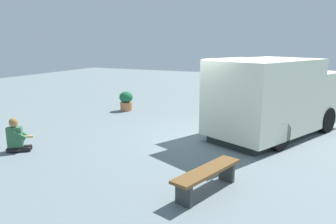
{
  "coord_description": "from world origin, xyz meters",
  "views": [
    {
      "loc": [
        9.28,
        2.91,
        2.87
      ],
      "look_at": [
        1.73,
        -0.65,
        1.05
      ],
      "focal_mm": 34.8,
      "sensor_mm": 36.0,
      "label": 1
    }
  ],
  "objects_px": {
    "food_truck": "(275,99)",
    "person_customer": "(16,138)",
    "planter_flowering_far": "(126,101)",
    "plaza_bench": "(207,175)"
  },
  "relations": [
    {
      "from": "food_truck",
      "to": "plaza_bench",
      "type": "xyz_separation_m",
      "value": [
        4.66,
        -0.59,
        -0.77
      ]
    },
    {
      "from": "person_customer",
      "to": "plaza_bench",
      "type": "relative_size",
      "value": 0.5
    },
    {
      "from": "planter_flowering_far",
      "to": "person_customer",
      "type": "bearing_deg",
      "value": 1.73
    },
    {
      "from": "planter_flowering_far",
      "to": "plaza_bench",
      "type": "bearing_deg",
      "value": 43.47
    },
    {
      "from": "food_truck",
      "to": "person_customer",
      "type": "height_order",
      "value": "food_truck"
    },
    {
      "from": "person_customer",
      "to": "food_truck",
      "type": "bearing_deg",
      "value": 127.18
    },
    {
      "from": "food_truck",
      "to": "person_customer",
      "type": "distance_m",
      "value": 7.5
    },
    {
      "from": "food_truck",
      "to": "planter_flowering_far",
      "type": "relative_size",
      "value": 6.34
    },
    {
      "from": "person_customer",
      "to": "planter_flowering_far",
      "type": "distance_m",
      "value": 5.68
    },
    {
      "from": "food_truck",
      "to": "plaza_bench",
      "type": "relative_size",
      "value": 2.82
    }
  ]
}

